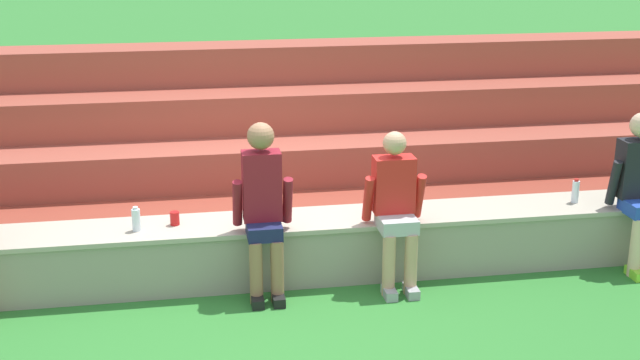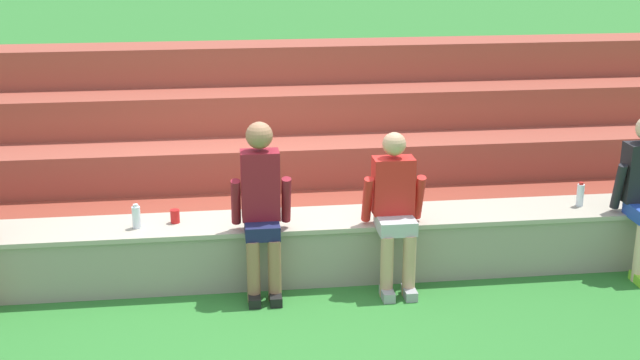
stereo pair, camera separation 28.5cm
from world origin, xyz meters
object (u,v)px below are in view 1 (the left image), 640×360
Objects in this scene: person_left_of_center at (263,205)px; person_center at (396,206)px; water_bottle_mid_right at (136,219)px; plastic_cup_left_end at (175,218)px; water_bottle_center_gap at (575,191)px.

person_center is at bearing -1.03° from person_left_of_center.
person_left_of_center is 1.09m from water_bottle_mid_right.
water_bottle_mid_right is at bearing 172.83° from person_center.
water_bottle_mid_right is (-1.04, 0.25, -0.16)m from person_left_of_center.
person_center is at bearing -10.91° from plastic_cup_left_end.
person_center is at bearing -169.71° from water_bottle_center_gap.
water_bottle_mid_right is 0.33m from plastic_cup_left_end.
person_left_of_center reaches higher than person_center.
person_left_of_center is at bearing -24.78° from plastic_cup_left_end.
person_center reaches higher than water_bottle_center_gap.
person_center is 1.88m from plastic_cup_left_end.
person_left_of_center is 12.63× the size of plastic_cup_left_end.
person_left_of_center is 0.82m from plastic_cup_left_end.
water_bottle_center_gap is (2.91, 0.30, -0.15)m from person_left_of_center.
plastic_cup_left_end is at bearing 179.51° from water_bottle_center_gap.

